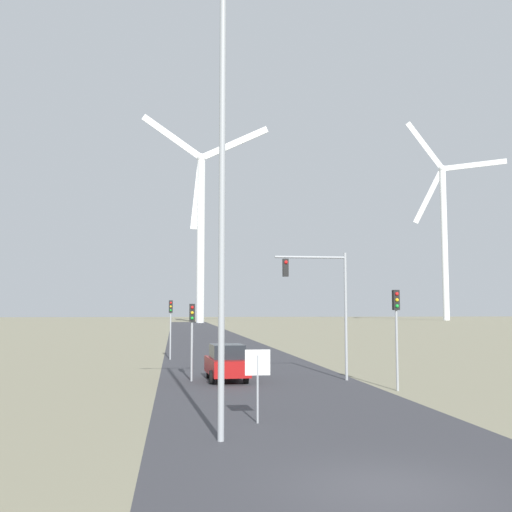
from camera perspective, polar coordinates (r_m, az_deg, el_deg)
ground_plane at (r=13.07m, az=12.45°, el=-20.81°), size 600.00×600.00×0.00m
road_surface at (r=60.09m, az=-3.72°, el=-8.54°), size 10.00×240.00×0.01m
streetlamp at (r=17.17m, az=-3.23°, el=9.33°), size 3.35×0.32×12.96m
stop_sign_near at (r=19.28m, az=0.15°, el=-10.97°), size 0.81×0.07×2.30m
traffic_light_post_near_left at (r=30.47m, az=-6.11°, el=-6.49°), size 0.28×0.34×3.86m
traffic_light_post_near_right at (r=27.50m, az=13.22°, el=-5.67°), size 0.28×0.33×4.45m
traffic_light_post_mid_left at (r=43.86m, az=-8.13°, el=-5.70°), size 0.28×0.33×4.25m
traffic_light_mast_overhead at (r=30.80m, az=6.36°, el=-3.31°), size 3.75×0.35×6.50m
car_approaching at (r=30.62m, az=-2.80°, el=-10.10°), size 2.06×4.21×1.83m
wind_turbine_left at (r=170.09m, az=-5.27°, el=3.47°), size 36.18×5.20×59.60m
wind_turbine_center at (r=219.99m, az=17.47°, el=2.65°), size 30.23×15.25×71.61m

